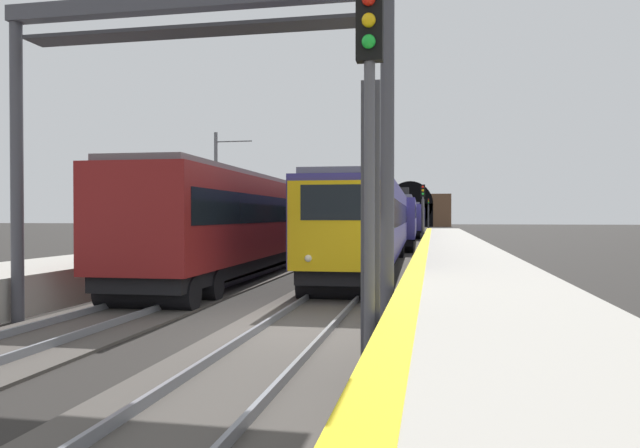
{
  "coord_description": "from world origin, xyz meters",
  "views": [
    {
      "loc": [
        -11.98,
        -2.79,
        2.44
      ],
      "look_at": [
        8.75,
        1.23,
        2.14
      ],
      "focal_mm": 32.99,
      "sensor_mm": 36.0,
      "label": 1
    }
  ],
  "objects_px": {
    "train_main_approaching": "(405,218)",
    "railway_signal_near": "(370,147)",
    "train_adjacent_platform": "(334,218)",
    "railway_signal_far": "(428,211)",
    "overhead_signal_gantry": "(190,76)",
    "catenary_mast_near": "(217,191)",
    "railway_signal_mid": "(423,208)"
  },
  "relations": [
    {
      "from": "train_main_approaching",
      "to": "railway_signal_near",
      "type": "xyz_separation_m",
      "value": [
        -49.69,
        -1.88,
        1.24
      ]
    },
    {
      "from": "train_adjacent_platform",
      "to": "railway_signal_far",
      "type": "height_order",
      "value": "railway_signal_far"
    },
    {
      "from": "train_main_approaching",
      "to": "overhead_signal_gantry",
      "type": "height_order",
      "value": "overhead_signal_gantry"
    },
    {
      "from": "train_adjacent_platform",
      "to": "overhead_signal_gantry",
      "type": "xyz_separation_m",
      "value": [
        -32.43,
        -2.35,
        3.16
      ]
    },
    {
      "from": "train_adjacent_platform",
      "to": "railway_signal_far",
      "type": "distance_m",
      "value": 63.2
    },
    {
      "from": "train_adjacent_platform",
      "to": "catenary_mast_near",
      "type": "relative_size",
      "value": 8.19
    },
    {
      "from": "overhead_signal_gantry",
      "to": "railway_signal_mid",
      "type": "bearing_deg",
      "value": -6.11
    },
    {
      "from": "train_main_approaching",
      "to": "railway_signal_mid",
      "type": "bearing_deg",
      "value": 14.27
    },
    {
      "from": "train_main_approaching",
      "to": "train_adjacent_platform",
      "type": "relative_size",
      "value": 1.36
    },
    {
      "from": "overhead_signal_gantry",
      "to": "catenary_mast_near",
      "type": "height_order",
      "value": "catenary_mast_near"
    },
    {
      "from": "railway_signal_near",
      "to": "railway_signal_mid",
      "type": "distance_m",
      "value": 42.96
    },
    {
      "from": "railway_signal_near",
      "to": "railway_signal_far",
      "type": "distance_m",
      "value": 98.71
    },
    {
      "from": "train_adjacent_platform",
      "to": "railway_signal_far",
      "type": "xyz_separation_m",
      "value": [
        62.85,
        -6.57,
        1.08
      ]
    },
    {
      "from": "railway_signal_mid",
      "to": "train_adjacent_platform",
      "type": "bearing_deg",
      "value": -42.81
    },
    {
      "from": "train_adjacent_platform",
      "to": "railway_signal_near",
      "type": "xyz_separation_m",
      "value": [
        -35.86,
        -6.57,
        1.15
      ]
    },
    {
      "from": "train_adjacent_platform",
      "to": "railway_signal_mid",
      "type": "bearing_deg",
      "value": -44.32
    },
    {
      "from": "train_adjacent_platform",
      "to": "catenary_mast_near",
      "type": "bearing_deg",
      "value": 145.38
    },
    {
      "from": "overhead_signal_gantry",
      "to": "catenary_mast_near",
      "type": "distance_m",
      "value": 24.76
    },
    {
      "from": "railway_signal_far",
      "to": "railway_signal_near",
      "type": "bearing_deg",
      "value": 0.0
    },
    {
      "from": "train_main_approaching",
      "to": "overhead_signal_gantry",
      "type": "xyz_separation_m",
      "value": [
        -46.26,
        2.35,
        3.24
      ]
    },
    {
      "from": "catenary_mast_near",
      "to": "railway_signal_near",
      "type": "bearing_deg",
      "value": -154.84
    },
    {
      "from": "railway_signal_mid",
      "to": "overhead_signal_gantry",
      "type": "height_order",
      "value": "overhead_signal_gantry"
    },
    {
      "from": "train_adjacent_platform",
      "to": "overhead_signal_gantry",
      "type": "height_order",
      "value": "overhead_signal_gantry"
    },
    {
      "from": "railway_signal_near",
      "to": "train_adjacent_platform",
      "type": "bearing_deg",
      "value": -169.61
    },
    {
      "from": "railway_signal_mid",
      "to": "catenary_mast_near",
      "type": "distance_m",
      "value": 20.55
    },
    {
      "from": "train_main_approaching",
      "to": "railway_signal_mid",
      "type": "relative_size",
      "value": 16.68
    },
    {
      "from": "railway_signal_near",
      "to": "catenary_mast_near",
      "type": "distance_m",
      "value": 29.51
    },
    {
      "from": "train_adjacent_platform",
      "to": "railway_signal_near",
      "type": "distance_m",
      "value": 36.48
    },
    {
      "from": "train_main_approaching",
      "to": "catenary_mast_near",
      "type": "height_order",
      "value": "catenary_mast_near"
    },
    {
      "from": "train_main_approaching",
      "to": "railway_signal_far",
      "type": "bearing_deg",
      "value": 176.46
    },
    {
      "from": "train_main_approaching",
      "to": "catenary_mast_near",
      "type": "bearing_deg",
      "value": -26.23
    },
    {
      "from": "railway_signal_far",
      "to": "overhead_signal_gantry",
      "type": "bearing_deg",
      "value": -2.54
    }
  ]
}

